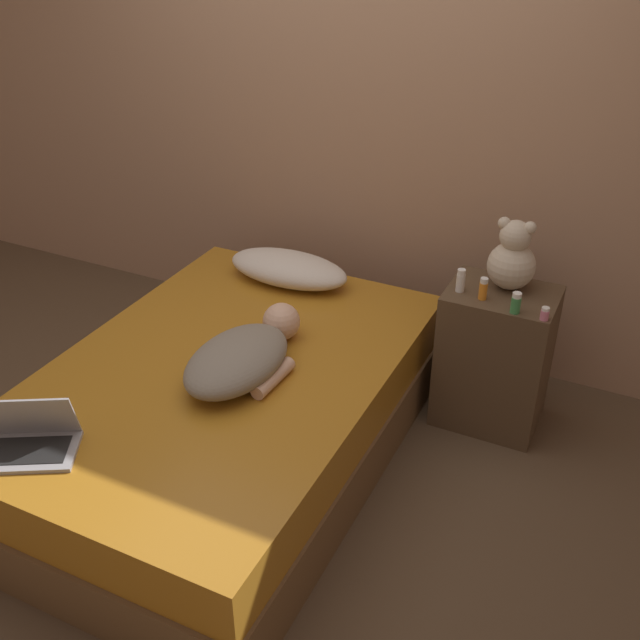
% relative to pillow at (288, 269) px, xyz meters
% --- Properties ---
extents(ground_plane, '(12.00, 12.00, 0.00)m').
position_rel_pillow_xyz_m(ground_plane, '(0.10, -0.80, -0.56)').
color(ground_plane, brown).
extents(wall_back, '(8.00, 0.06, 2.60)m').
position_rel_pillow_xyz_m(wall_back, '(0.10, 0.49, 0.74)').
color(wall_back, tan).
rests_on(wall_back, ground_plane).
extents(bed, '(1.37, 2.02, 0.48)m').
position_rel_pillow_xyz_m(bed, '(0.10, -0.80, -0.32)').
color(bed, brown).
rests_on(bed, ground_plane).
extents(nightstand, '(0.48, 0.37, 0.69)m').
position_rel_pillow_xyz_m(nightstand, '(1.08, -0.01, -0.22)').
color(nightstand, brown).
rests_on(nightstand, ground_plane).
extents(pillow, '(0.64, 0.31, 0.15)m').
position_rel_pillow_xyz_m(pillow, '(0.00, 0.00, 0.00)').
color(pillow, beige).
rests_on(pillow, bed).
extents(person_lying, '(0.38, 0.72, 0.17)m').
position_rel_pillow_xyz_m(person_lying, '(0.21, -0.79, 0.01)').
color(person_lying, gray).
rests_on(person_lying, bed).
extents(laptop, '(0.40, 0.35, 0.22)m').
position_rel_pillow_xyz_m(laptop, '(-0.23, -1.55, -0.03)').
color(laptop, '#9E9EA3').
rests_on(laptop, bed).
extents(teddy_bear, '(0.21, 0.21, 0.33)m').
position_rel_pillow_xyz_m(teddy_bear, '(1.09, 0.05, 0.27)').
color(teddy_bear, beige).
rests_on(teddy_bear, nightstand).
extents(bottle_green, '(0.04, 0.04, 0.09)m').
position_rel_pillow_xyz_m(bottle_green, '(1.17, -0.17, 0.17)').
color(bottle_green, '#3D8E4C').
rests_on(bottle_green, nightstand).
extents(bottle_orange, '(0.04, 0.04, 0.10)m').
position_rel_pillow_xyz_m(bottle_orange, '(1.01, -0.11, 0.18)').
color(bottle_orange, orange).
rests_on(bottle_orange, nightstand).
extents(bottle_pink, '(0.04, 0.04, 0.06)m').
position_rel_pillow_xyz_m(bottle_pink, '(1.29, -0.17, 0.15)').
color(bottle_pink, pink).
rests_on(bottle_pink, nightstand).
extents(bottle_white, '(0.04, 0.04, 0.11)m').
position_rel_pillow_xyz_m(bottle_white, '(0.90, -0.08, 0.18)').
color(bottle_white, white).
rests_on(bottle_white, nightstand).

